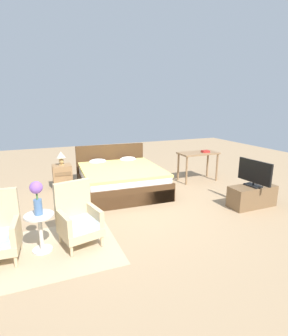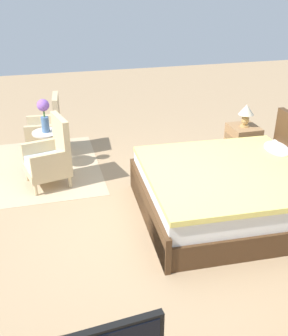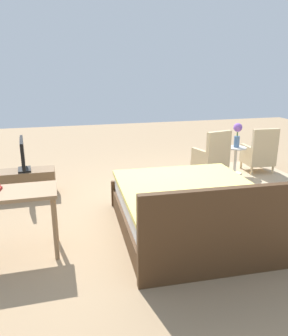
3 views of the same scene
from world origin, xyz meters
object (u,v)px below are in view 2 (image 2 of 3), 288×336
Objects in this scene: armchair_by_window_left at (47,130)px; side_table at (48,145)px; table_lamp at (246,112)px; bed at (237,190)px; flower_vase at (44,112)px; nightstand at (242,145)px; armchair_by_window_right at (50,158)px.

armchair_by_window_left reaches higher than side_table.
side_table is at bearing -101.57° from table_lamp.
table_lamp is (0.57, 2.81, 0.45)m from side_table.
bed is at bearing 48.87° from side_table.
flower_vase is (0.00, 0.00, 0.50)m from side_table.
table_lamp is at bearing 78.43° from flower_vase.
table_lamp is (1.11, 2.79, 0.41)m from armchair_by_window_left.
flower_vase reaches higher than bed.
armchair_by_window_left reaches higher than nightstand.
side_table is at bearing 0.00° from flower_vase.
flower_vase is at bearing -101.57° from table_lamp.
flower_vase reaches higher than armchair_by_window_right.
nightstand is 0.50m from table_lamp.
bed is 3.13m from armchair_by_window_left.
flower_vase is 1.45× the size of table_lamp.
armchair_by_window_right is (1.05, -0.00, 0.00)m from armchair_by_window_left.
flower_vase is 0.82× the size of nightstand.
flower_vase is 2.86m from table_lamp.
flower_vase is at bearing -1.84° from armchair_by_window_left.
table_lamp is (-0.00, 0.00, 0.50)m from nightstand.
table_lamp is at bearing 88.93° from armchair_by_window_right.
nightstand is at bearing 88.93° from armchair_by_window_right.
side_table is (0.53, -0.02, -0.03)m from armchair_by_window_left.
flower_vase is at bearing -178.28° from armchair_by_window_right.
bed is 6.65× the size of table_lamp.
nightstand is (1.11, 2.79, -0.09)m from armchair_by_window_left.
bed is at bearing -30.01° from table_lamp.
side_table is (-1.82, -2.09, 0.05)m from bed.
armchair_by_window_right is 1.59× the size of nightstand.
flower_vase reaches higher than nightstand.
nightstand is (0.05, 2.79, -0.09)m from armchair_by_window_right.
armchair_by_window_right reaches higher than table_lamp.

